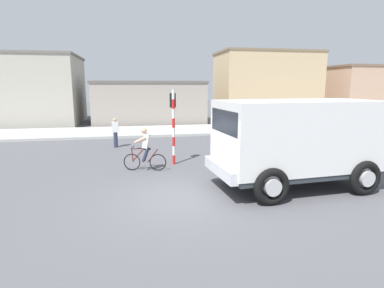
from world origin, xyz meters
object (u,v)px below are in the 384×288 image
at_px(cyclist, 145,149).
at_px(traffic_light_pole, 173,117).
at_px(truck_foreground, 297,138).
at_px(car_red_near, 302,135).
at_px(pedestrian_near_kerb, 115,132).

relative_size(cyclist, traffic_light_pole, 0.54).
bearing_deg(traffic_light_pole, truck_foreground, -47.60).
xyz_separation_m(cyclist, car_red_near, (8.31, 2.50, -0.05)).
relative_size(cyclist, pedestrian_near_kerb, 1.06).
relative_size(traffic_light_pole, pedestrian_near_kerb, 1.98).
bearing_deg(car_red_near, traffic_light_pole, -166.94).
bearing_deg(traffic_light_pole, pedestrian_near_kerb, 121.87).
relative_size(truck_foreground, pedestrian_near_kerb, 3.45).
distance_m(truck_foreground, pedestrian_near_kerb, 10.31).
xyz_separation_m(cyclist, traffic_light_pole, (1.27, 0.87, 1.20)).
bearing_deg(truck_foreground, traffic_light_pole, 132.40).
relative_size(traffic_light_pole, car_red_near, 0.76).
height_order(cyclist, car_red_near, cyclist).
relative_size(truck_foreground, car_red_near, 1.33).
distance_m(cyclist, car_red_near, 8.68).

